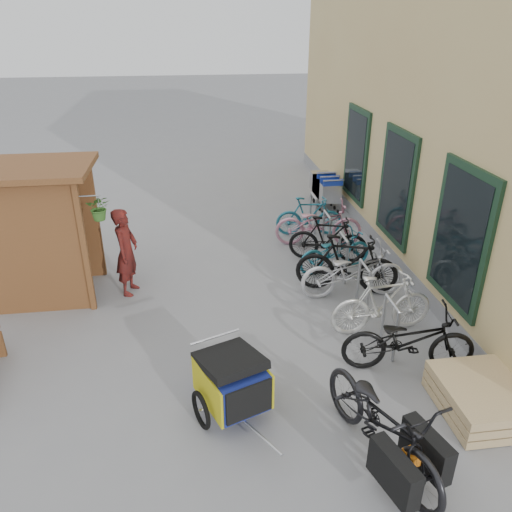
{
  "coord_description": "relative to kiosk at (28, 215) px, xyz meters",
  "views": [
    {
      "loc": [
        -0.5,
        -5.89,
        4.6
      ],
      "look_at": [
        0.5,
        1.5,
        1.0
      ],
      "focal_mm": 35.0,
      "sensor_mm": 36.0,
      "label": 1
    }
  ],
  "objects": [
    {
      "name": "ground",
      "position": [
        3.28,
        -2.47,
        -1.55
      ],
      "size": [
        80.0,
        80.0,
        0.0
      ],
      "primitive_type": "plane",
      "color": "gray"
    },
    {
      "name": "kiosk",
      "position": [
        0.0,
        0.0,
        0.0
      ],
      "size": [
        2.49,
        1.65,
        2.4
      ],
      "color": "brown",
      "rests_on": "ground"
    },
    {
      "name": "bike_rack",
      "position": [
        5.58,
        -0.07,
        -1.04
      ],
      "size": [
        0.05,
        5.35,
        0.86
      ],
      "color": "#A5A8AD",
      "rests_on": "ground"
    },
    {
      "name": "pallet_stack",
      "position": [
        6.28,
        -3.87,
        -1.34
      ],
      "size": [
        1.0,
        1.2,
        0.4
      ],
      "color": "tan",
      "rests_on": "ground"
    },
    {
      "name": "shopping_carts",
      "position": [
        6.28,
        3.9,
        -1.0
      ],
      "size": [
        0.53,
        1.46,
        0.95
      ],
      "color": "silver",
      "rests_on": "ground"
    },
    {
      "name": "child_trailer",
      "position": [
        3.14,
        -3.46,
        -1.04
      ],
      "size": [
        1.05,
        1.59,
        0.93
      ],
      "rotation": [
        0.0,
        0.0,
        0.38
      ],
      "color": "navy",
      "rests_on": "ground"
    },
    {
      "name": "cargo_bike",
      "position": [
        4.73,
        -4.44,
        -1.01
      ],
      "size": [
        1.27,
        2.2,
        1.09
      ],
      "rotation": [
        0.0,
        0.0,
        0.28
      ],
      "color": "black",
      "rests_on": "ground"
    },
    {
      "name": "person_kiosk",
      "position": [
        1.56,
        -0.1,
        -0.74
      ],
      "size": [
        0.52,
        0.67,
        1.62
      ],
      "primitive_type": "imported",
      "rotation": [
        0.0,
        0.0,
        1.32
      ],
      "color": "maroon",
      "rests_on": "ground"
    },
    {
      "name": "bike_0",
      "position": [
        5.68,
        -2.91,
        -1.06
      ],
      "size": [
        1.95,
        0.94,
        0.98
      ],
      "primitive_type": "imported",
      "rotation": [
        0.0,
        0.0,
        1.41
      ],
      "color": "black",
      "rests_on": "ground"
    },
    {
      "name": "bike_1",
      "position": [
        5.66,
        -1.94,
        -1.05
      ],
      "size": [
        1.71,
        0.59,
        1.01
      ],
      "primitive_type": "imported",
      "rotation": [
        0.0,
        0.0,
        1.64
      ],
      "color": "silver",
      "rests_on": "ground"
    },
    {
      "name": "bike_2",
      "position": [
        5.55,
        -0.8,
        -1.06
      ],
      "size": [
        1.9,
        0.7,
        0.99
      ],
      "primitive_type": "imported",
      "rotation": [
        0.0,
        0.0,
        1.55
      ],
      "color": "silver",
      "rests_on": "ground"
    },
    {
      "name": "bike_3",
      "position": [
        5.49,
        -0.6,
        -1.0
      ],
      "size": [
        1.92,
        1.04,
        1.11
      ],
      "primitive_type": "imported",
      "rotation": [
        0.0,
        0.0,
        1.28
      ],
      "color": "black",
      "rests_on": "ground"
    },
    {
      "name": "bike_4",
      "position": [
        5.52,
        0.25,
        -1.14
      ],
      "size": [
        1.66,
        0.94,
        0.83
      ],
      "primitive_type": "imported",
      "rotation": [
        0.0,
        0.0,
        1.83
      ],
      "color": "#216C84",
      "rests_on": "ground"
    },
    {
      "name": "bike_5",
      "position": [
        5.49,
        0.69,
        -1.07
      ],
      "size": [
        1.67,
        0.92,
        0.97
      ],
      "primitive_type": "imported",
      "rotation": [
        0.0,
        0.0,
        1.26
      ],
      "color": "black",
      "rests_on": "ground"
    },
    {
      "name": "bike_6",
      "position": [
        5.5,
        1.49,
        -1.05
      ],
      "size": [
        1.97,
        0.92,
        0.99
      ],
      "primitive_type": "imported",
      "rotation": [
        0.0,
        0.0,
        1.43
      ],
      "color": "#C17D97",
      "rests_on": "ground"
    },
    {
      "name": "bike_7",
      "position": [
        5.42,
        2.07,
        -1.09
      ],
      "size": [
        1.56,
        0.58,
        0.92
      ],
      "primitive_type": "imported",
      "rotation": [
        0.0,
        0.0,
        1.47
      ],
      "color": "#216C84",
      "rests_on": "ground"
    }
  ]
}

